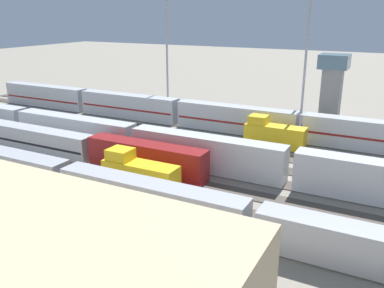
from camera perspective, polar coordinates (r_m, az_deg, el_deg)
The scene contains 20 objects.
ground_plane at distance 64.26m, azimuth 1.22°, elevation -1.76°, with size 400.00×400.00×0.00m, color gray.
track_bed_0 at distance 81.86m, azimuth 7.44°, elevation 2.46°, with size 140.00×2.80×0.12m, color #3D3833.
track_bed_1 at distance 77.34m, azimuth 6.15°, elevation 1.60°, with size 140.00×2.80×0.12m, color #3D3833.
track_bed_2 at distance 72.90m, azimuth 4.71°, elevation 0.63°, with size 140.00×2.80×0.12m, color #3D3833.
track_bed_3 at distance 68.52m, azimuth 3.07°, elevation -0.47°, with size 140.00×2.80×0.12m, color #4C443D.
track_bed_4 at distance 64.24m, azimuth 1.22°, elevation -1.71°, with size 140.00×2.80×0.12m, color #3D3833.
track_bed_5 at distance 60.08m, azimuth -0.90°, elevation -3.13°, with size 140.00×2.80×0.12m, color #4C443D.
track_bed_6 at distance 56.04m, azimuth -3.34°, elevation -4.74°, with size 140.00×2.80×0.12m, color #4C443D.
track_bed_7 at distance 52.18m, azimuth -6.16°, elevation -6.59°, with size 140.00×2.80×0.12m, color #4C443D.
track_bed_8 at distance 48.52m, azimuth -9.44°, elevation -8.71°, with size 140.00×2.80×0.12m, color #4C443D.
train_on_track_7 at distance 52.02m, azimuth -7.41°, elevation -4.21°, with size 10.00×3.00×5.00m.
train_on_track_5 at distance 57.81m, azimuth 1.92°, elevation -1.29°, with size 119.80×3.00×5.00m.
train_on_track_6 at distance 72.59m, azimuth -22.28°, elevation 0.91°, with size 66.40×3.06×4.40m.
train_on_track_8 at distance 53.00m, azimuth -17.07°, elevation -4.62°, with size 95.60×3.00×3.80m.
train_on_track_1 at distance 81.80m, azimuth -1.87°, elevation 4.42°, with size 95.60×3.06×5.00m.
train_on_track_0 at distance 82.01m, azimuth 6.26°, elevation 3.94°, with size 119.80×3.06×3.80m.
train_on_track_2 at distance 69.59m, azimuth 11.27°, elevation 1.30°, with size 10.00×3.00×5.00m.
light_mast_0 at distance 78.43m, azimuth 15.86°, elevation 15.09°, with size 2.80×0.70×29.70m.
light_mast_2 at distance 89.53m, azimuth -3.56°, elevation 15.67°, with size 2.80×0.70×28.84m.
control_tower at distance 94.07m, azimuth 18.95°, elevation 8.42°, with size 6.00×6.00×13.16m.
Camera 1 is at (-26.73, 54.33, 21.54)m, focal length 38.35 mm.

